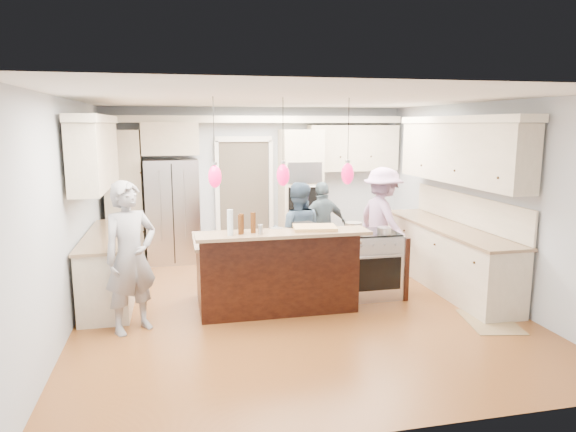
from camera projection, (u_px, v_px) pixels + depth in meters
name	position (u px, v px, depth m)	size (l,w,h in m)	color
ground_plane	(294.00, 304.00, 6.91)	(6.00, 6.00, 0.00)	#935628
room_shell	(294.00, 170.00, 6.59)	(5.54, 6.04, 2.72)	#B2BCC6
refrigerator	(173.00, 211.00, 8.95)	(0.90, 0.70, 1.80)	#B7B7BC
oven_column	(301.00, 193.00, 9.43)	(0.72, 0.69, 2.30)	beige
back_upper_cabinets	(218.00, 166.00, 9.11)	(5.30, 0.61, 2.54)	beige
right_counter_run	(451.00, 217.00, 7.53)	(0.64, 3.10, 2.51)	beige
left_cabinets	(105.00, 224.00, 6.97)	(0.64, 2.30, 2.51)	beige
kitchen_island	(274.00, 269.00, 6.84)	(2.10, 1.46, 1.12)	black
island_range	(372.00, 264.00, 7.21)	(0.82, 0.71, 0.92)	#B7B7BC
pendant_lights	(283.00, 175.00, 6.04)	(1.75, 0.15, 1.03)	black
person_bar_end	(131.00, 257.00, 5.89)	(0.65, 0.42, 1.77)	gray
person_far_left	(298.00, 234.00, 7.64)	(0.76, 0.59, 1.56)	#334A64
person_far_right	(323.00, 226.00, 8.50)	(0.86, 0.36, 1.47)	#455861
person_range_side	(382.00, 220.00, 8.34)	(1.11, 0.64, 1.71)	#9E7DA8
floor_rug	(490.00, 322.00, 6.29)	(0.57, 0.84, 0.01)	#978252
water_bottle	(230.00, 222.00, 5.93)	(0.07, 0.07, 0.30)	silver
beer_bottle_a	(241.00, 224.00, 6.03)	(0.06, 0.06, 0.24)	#4A260D
beer_bottle_b	(240.00, 225.00, 5.99)	(0.06, 0.06, 0.23)	#4A260D
beer_bottle_c	(253.00, 223.00, 6.06)	(0.06, 0.06, 0.25)	#4A260D
drink_can	(260.00, 230.00, 6.00)	(0.06, 0.06, 0.11)	#B7B7BC
cutting_board	(315.00, 228.00, 6.29)	(0.52, 0.37, 0.04)	tan
pot_large	(354.00, 227.00, 7.09)	(0.24, 0.24, 0.14)	#B7B7BC
pot_small	(384.00, 231.00, 6.97)	(0.19, 0.19, 0.09)	#B7B7BC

